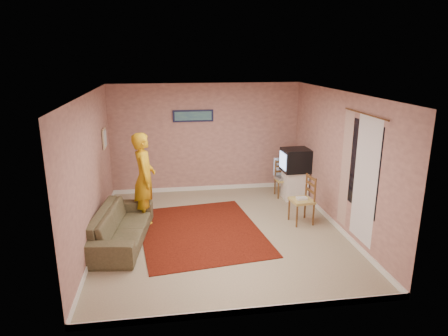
{
  "coord_description": "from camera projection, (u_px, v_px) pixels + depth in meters",
  "views": [
    {
      "loc": [
        -0.96,
        -6.83,
        3.23
      ],
      "look_at": [
        0.15,
        0.6,
        1.09
      ],
      "focal_mm": 32.0,
      "sensor_mm": 36.0,
      "label": 1
    }
  ],
  "objects": [
    {
      "name": "curtain_rod",
      "position": [
        365.0,
        114.0,
        6.34
      ],
      "size": [
        0.02,
        1.4,
        0.02
      ],
      "primitive_type": "cylinder",
      "rotation": [
        1.57,
        0.0,
        0.0
      ],
      "color": "brown",
      "rests_on": "wall_right"
    },
    {
      "name": "picture_back",
      "position": [
        193.0,
        116.0,
        9.31
      ],
      "size": [
        0.95,
        0.04,
        0.28
      ],
      "color": "#131535",
      "rests_on": "wall_back"
    },
    {
      "name": "curtain_floral",
      "position": [
        345.0,
        169.0,
        7.16
      ],
      "size": [
        0.01,
        0.35,
        2.1
      ],
      "primitive_type": "cube",
      "color": "beige",
      "rests_on": "wall_right"
    },
    {
      "name": "baseboard_left",
      "position": [
        98.0,
        238.0,
        7.19
      ],
      "size": [
        0.02,
        5.0,
        0.1
      ],
      "primitive_type": "cube",
      "color": "white",
      "rests_on": "ground"
    },
    {
      "name": "baseboard_front",
      "position": [
        248.0,
        311.0,
        5.14
      ],
      "size": [
        4.5,
        0.02,
        0.1
      ],
      "primitive_type": "cube",
      "color": "white",
      "rests_on": "ground"
    },
    {
      "name": "area_rug",
      "position": [
        201.0,
        231.0,
        7.56
      ],
      "size": [
        2.51,
        2.99,
        0.01
      ],
      "primitive_type": "cube",
      "rotation": [
        0.0,
        0.0,
        0.12
      ],
      "color": "#330A05",
      "rests_on": "ground"
    },
    {
      "name": "dvd_player",
      "position": [
        284.0,
        177.0,
        9.33
      ],
      "size": [
        0.43,
        0.36,
        0.06
      ],
      "primitive_type": "cube",
      "rotation": [
        0.0,
        0.0,
        0.29
      ],
      "color": "#A1A1A5",
      "rests_on": "chair_a"
    },
    {
      "name": "game_console",
      "position": [
        302.0,
        198.0,
        7.83
      ],
      "size": [
        0.2,
        0.15,
        0.04
      ],
      "primitive_type": "cube",
      "rotation": [
        0.0,
        0.0,
        0.01
      ],
      "color": "silver",
      "rests_on": "chair_b"
    },
    {
      "name": "picture_left",
      "position": [
        105.0,
        138.0,
        8.3
      ],
      "size": [
        0.04,
        0.38,
        0.42
      ],
      "color": "#CAB38B",
      "rests_on": "wall_left"
    },
    {
      "name": "baseboard_right",
      "position": [
        334.0,
        223.0,
        7.82
      ],
      "size": [
        0.02,
        5.0,
        0.1
      ],
      "primitive_type": "cube",
      "color": "white",
      "rests_on": "ground"
    },
    {
      "name": "sofa",
      "position": [
        121.0,
        226.0,
        7.06
      ],
      "size": [
        1.07,
        2.16,
        0.61
      ],
      "primitive_type": "imported",
      "rotation": [
        0.0,
        0.0,
        1.44
      ],
      "color": "brown",
      "rests_on": "ground"
    },
    {
      "name": "baseboard_back",
      "position": [
        207.0,
        188.0,
        9.87
      ],
      "size": [
        4.5,
        0.02,
        0.1
      ],
      "primitive_type": "cube",
      "color": "white",
      "rests_on": "ground"
    },
    {
      "name": "tv_cabinet",
      "position": [
        295.0,
        185.0,
        9.22
      ],
      "size": [
        0.52,
        0.47,
        0.66
      ],
      "primitive_type": "cube",
      "color": "white",
      "rests_on": "ground"
    },
    {
      "name": "wall_back",
      "position": [
        206.0,
        138.0,
        9.54
      ],
      "size": [
        4.5,
        0.02,
        2.6
      ],
      "primitive_type": "cube",
      "color": "tan",
      "rests_on": "ground"
    },
    {
      "name": "blue_throw",
      "position": [
        282.0,
        166.0,
        9.45
      ],
      "size": [
        0.4,
        0.05,
        0.42
      ],
      "primitive_type": "cube",
      "color": "#88AADF",
      "rests_on": "chair_a"
    },
    {
      "name": "window",
      "position": [
        363.0,
        166.0,
        6.58
      ],
      "size": [
        0.01,
        1.1,
        1.5
      ],
      "primitive_type": "cube",
      "color": "black",
      "rests_on": "wall_right"
    },
    {
      "name": "crt_tv",
      "position": [
        296.0,
        160.0,
        9.05
      ],
      "size": [
        0.63,
        0.56,
        0.52
      ],
      "rotation": [
        0.0,
        0.0,
        0.03
      ],
      "color": "black",
      "rests_on": "tv_cabinet"
    },
    {
      "name": "wall_left",
      "position": [
        91.0,
        171.0,
        6.84
      ],
      "size": [
        0.02,
        5.0,
        2.6
      ],
      "primitive_type": "cube",
      "color": "tan",
      "rests_on": "ground"
    },
    {
      "name": "ground",
      "position": [
        221.0,
        232.0,
        7.52
      ],
      "size": [
        5.0,
        5.0,
        0.0
      ],
      "primitive_type": "plane",
      "color": "tan",
      "rests_on": "ground"
    },
    {
      "name": "curtain_sheer",
      "position": [
        365.0,
        181.0,
        6.49
      ],
      "size": [
        0.01,
        0.75,
        2.1
      ],
      "primitive_type": "cube",
      "color": "white",
      "rests_on": "wall_right"
    },
    {
      "name": "chair_b",
      "position": [
        302.0,
        195.0,
        7.81
      ],
      "size": [
        0.46,
        0.48,
        0.52
      ],
      "rotation": [
        0.0,
        0.0,
        -1.46
      ],
      "color": "tan",
      "rests_on": "ground"
    },
    {
      "name": "wall_front",
      "position": [
        250.0,
        222.0,
        4.78
      ],
      "size": [
        4.5,
        0.02,
        2.6
      ],
      "primitive_type": "cube",
      "color": "tan",
      "rests_on": "ground"
    },
    {
      "name": "ceiling",
      "position": [
        220.0,
        93.0,
        6.81
      ],
      "size": [
        4.5,
        5.0,
        0.02
      ],
      "primitive_type": "cube",
      "color": "silver",
      "rests_on": "wall_back"
    },
    {
      "name": "person",
      "position": [
        144.0,
        178.0,
        7.8
      ],
      "size": [
        0.46,
        0.68,
        1.81
      ],
      "primitive_type": "imported",
      "rotation": [
        0.0,
        0.0,
        1.62
      ],
      "color": "gold",
      "rests_on": "ground"
    },
    {
      "name": "chair_a",
      "position": [
        284.0,
        175.0,
        9.31
      ],
      "size": [
        0.38,
        0.36,
        0.46
      ],
      "rotation": [
        0.0,
        0.0,
        -0.01
      ],
      "color": "tan",
      "rests_on": "ground"
    },
    {
      "name": "wall_right",
      "position": [
        339.0,
        161.0,
        7.48
      ],
      "size": [
        0.02,
        5.0,
        2.6
      ],
      "primitive_type": "cube",
      "color": "tan",
      "rests_on": "ground"
    }
  ]
}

